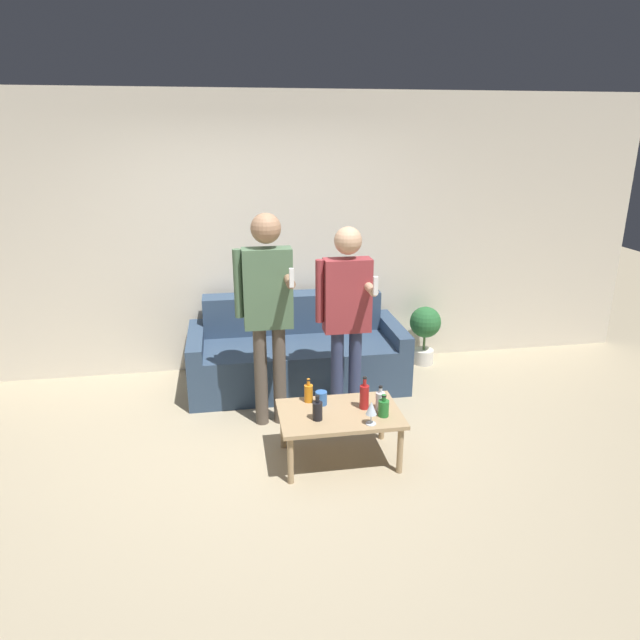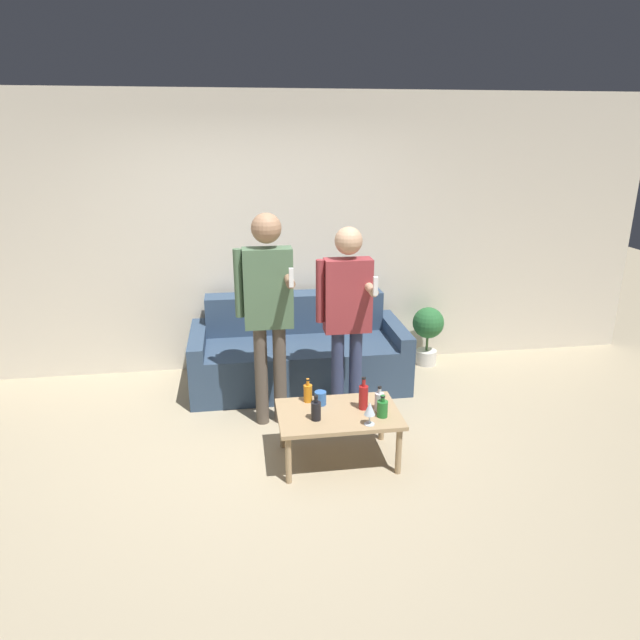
# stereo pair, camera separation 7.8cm
# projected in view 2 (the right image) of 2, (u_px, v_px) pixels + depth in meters

# --- Properties ---
(ground_plane) EXTENTS (16.00, 16.00, 0.00)m
(ground_plane) POSITION_uv_depth(u_px,v_px,m) (276.00, 467.00, 4.15)
(ground_plane) COLOR tan
(wall_back) EXTENTS (8.00, 0.06, 2.70)m
(wall_back) POSITION_uv_depth(u_px,v_px,m) (258.00, 236.00, 5.58)
(wall_back) COLOR beige
(wall_back) RESTS_ON ground_plane
(couch) EXTENTS (2.01, 0.91, 0.82)m
(couch) POSITION_uv_depth(u_px,v_px,m) (298.00, 353.00, 5.48)
(couch) COLOR #334760
(couch) RESTS_ON ground_plane
(coffee_table) EXTENTS (0.88, 0.58, 0.39)m
(coffee_table) POSITION_uv_depth(u_px,v_px,m) (338.00, 418.00, 4.15)
(coffee_table) COLOR tan
(coffee_table) RESTS_ON ground_plane
(bottle_orange) EXTENTS (0.07, 0.07, 0.19)m
(bottle_orange) POSITION_uv_depth(u_px,v_px,m) (316.00, 410.00, 4.01)
(bottle_orange) COLOR black
(bottle_orange) RESTS_ON coffee_table
(bottle_green) EXTENTS (0.07, 0.07, 0.25)m
(bottle_green) POSITION_uv_depth(u_px,v_px,m) (363.00, 396.00, 4.16)
(bottle_green) COLOR #B21E1E
(bottle_green) RESTS_ON coffee_table
(bottle_dark) EXTENTS (0.07, 0.07, 0.19)m
(bottle_dark) POSITION_uv_depth(u_px,v_px,m) (308.00, 393.00, 4.28)
(bottle_dark) COLOR orange
(bottle_dark) RESTS_ON coffee_table
(bottle_yellow) EXTENTS (0.07, 0.07, 0.19)m
(bottle_yellow) POSITION_uv_depth(u_px,v_px,m) (379.00, 401.00, 4.14)
(bottle_yellow) COLOR silver
(bottle_yellow) RESTS_ON coffee_table
(bottle_red) EXTENTS (0.08, 0.08, 0.16)m
(bottle_red) POSITION_uv_depth(u_px,v_px,m) (382.00, 408.00, 4.06)
(bottle_red) COLOR #23752D
(bottle_red) RESTS_ON coffee_table
(wine_glass_near) EXTENTS (0.08, 0.08, 0.17)m
(wine_glass_near) POSITION_uv_depth(u_px,v_px,m) (370.00, 409.00, 3.93)
(wine_glass_near) COLOR silver
(wine_glass_near) RESTS_ON coffee_table
(cup_on_table) EXTENTS (0.09, 0.09, 0.10)m
(cup_on_table) POSITION_uv_depth(u_px,v_px,m) (320.00, 398.00, 4.24)
(cup_on_table) COLOR #3366B2
(cup_on_table) RESTS_ON coffee_table
(person_standing_left) EXTENTS (0.45, 0.44, 1.75)m
(person_standing_left) POSITION_uv_depth(u_px,v_px,m) (268.00, 301.00, 4.48)
(person_standing_left) COLOR brown
(person_standing_left) RESTS_ON ground_plane
(person_standing_right) EXTENTS (0.44, 0.41, 1.64)m
(person_standing_right) POSITION_uv_depth(u_px,v_px,m) (347.00, 309.00, 4.55)
(person_standing_right) COLOR navy
(person_standing_right) RESTS_ON ground_plane
(potted_plant) EXTENTS (0.32, 0.32, 0.62)m
(potted_plant) POSITION_uv_depth(u_px,v_px,m) (428.00, 329.00, 5.88)
(potted_plant) COLOR silver
(potted_plant) RESTS_ON ground_plane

